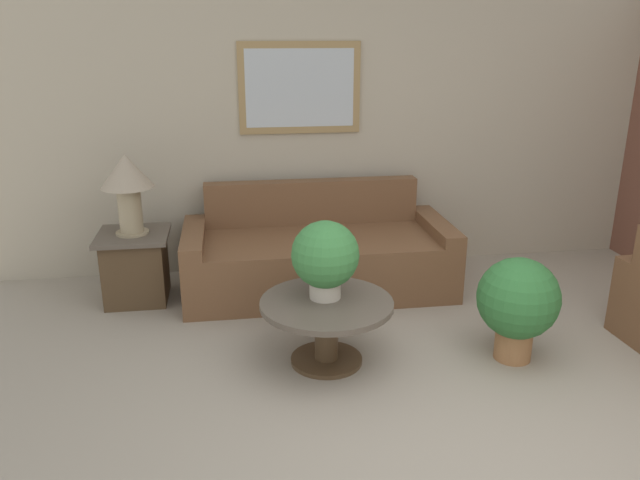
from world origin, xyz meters
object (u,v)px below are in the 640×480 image
(couch_main, at_px, (318,256))
(table_lamp, at_px, (127,180))
(potted_plant_floor, at_px, (518,302))
(potted_plant_on_table, at_px, (325,257))
(coffee_table, at_px, (327,318))
(side_table, at_px, (136,266))

(couch_main, distance_m, table_lamp, 1.70)
(potted_plant_floor, bearing_deg, potted_plant_on_table, 171.20)
(table_lamp, height_order, potted_plant_floor, table_lamp)
(coffee_table, bearing_deg, couch_main, 84.43)
(side_table, bearing_deg, potted_plant_on_table, -40.75)
(potted_plant_on_table, bearing_deg, couch_main, 84.11)
(table_lamp, height_order, potted_plant_on_table, table_lamp)
(coffee_table, bearing_deg, potted_plant_floor, -6.20)
(coffee_table, distance_m, table_lamp, 2.02)
(couch_main, distance_m, potted_plant_floor, 1.85)
(couch_main, height_order, side_table, couch_main)
(couch_main, xyz_separation_m, coffee_table, (-0.13, -1.29, 0.04))
(potted_plant_on_table, bearing_deg, coffee_table, -88.83)
(table_lamp, bearing_deg, coffee_table, -42.09)
(coffee_table, xyz_separation_m, table_lamp, (-1.41, 1.27, 0.70))
(potted_plant_on_table, bearing_deg, potted_plant_floor, -8.80)
(coffee_table, xyz_separation_m, side_table, (-1.41, 1.27, -0.03))
(couch_main, relative_size, coffee_table, 2.54)
(table_lamp, distance_m, potted_plant_on_table, 1.88)
(couch_main, relative_size, table_lamp, 3.46)
(coffee_table, distance_m, potted_plant_on_table, 0.42)
(side_table, relative_size, table_lamp, 0.89)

